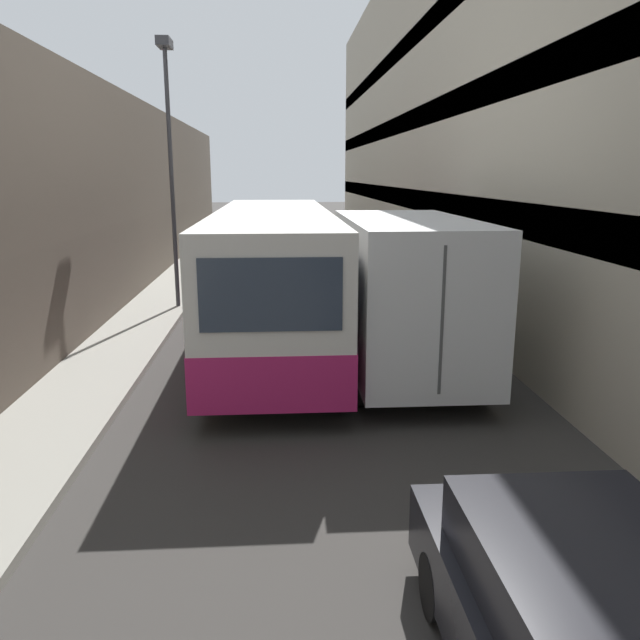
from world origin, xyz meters
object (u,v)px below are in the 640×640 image
at_px(car_hatchback, 592,634).
at_px(box_truck, 399,288).
at_px(panel_van, 276,242).
at_px(bus, 274,274).
at_px(street_lamp, 169,128).

height_order(car_hatchback, box_truck, box_truck).
bearing_deg(panel_van, bus, -90.15).
relative_size(bus, box_truck, 1.54).
bearing_deg(street_lamp, car_hatchback, -70.29).
distance_m(car_hatchback, box_truck, 8.82).
bearing_deg(car_hatchback, bus, 102.25).
height_order(bus, box_truck, box_truck).
height_order(box_truck, street_lamp, street_lamp).
xyz_separation_m(car_hatchback, box_truck, (0.23, 8.76, 0.95)).
xyz_separation_m(car_hatchback, street_lamp, (-5.24, 14.63, 4.49)).
bearing_deg(bus, box_truck, -39.00).
relative_size(car_hatchback, box_truck, 0.53).
relative_size(box_truck, panel_van, 1.83).
height_order(car_hatchback, street_lamp, street_lamp).
xyz_separation_m(car_hatchback, bus, (-2.36, 10.86, 0.95)).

